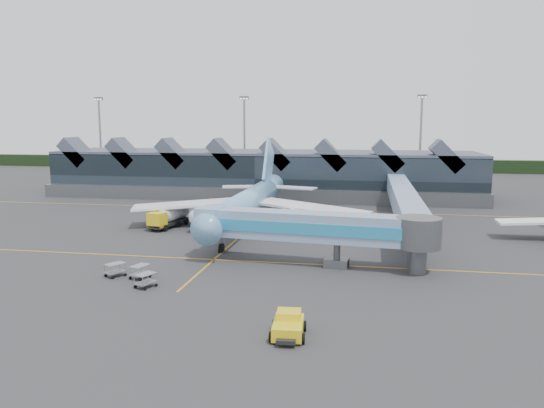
% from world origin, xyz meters
% --- Properties ---
extents(ground, '(260.00, 260.00, 0.00)m').
position_xyz_m(ground, '(0.00, 0.00, 0.00)').
color(ground, '#2A2A2D').
rests_on(ground, ground).
extents(taxi_stripes, '(120.00, 60.00, 0.01)m').
position_xyz_m(taxi_stripes, '(0.00, 10.00, 0.01)').
color(taxi_stripes, '#C48917').
rests_on(taxi_stripes, ground).
extents(tree_line_far, '(260.00, 4.00, 4.00)m').
position_xyz_m(tree_line_far, '(0.00, 110.00, 2.00)').
color(tree_line_far, black).
rests_on(tree_line_far, ground).
extents(terminal, '(90.00, 22.25, 12.52)m').
position_xyz_m(terminal, '(-5.07, 47.35, 4.88)').
color(terminal, black).
rests_on(terminal, ground).
extents(light_masts, '(132.40, 42.56, 22.45)m').
position_xyz_m(light_masts, '(21.00, 62.80, 12.49)').
color(light_masts, gray).
rests_on(light_masts, ground).
extents(main_airliner, '(36.53, 41.86, 13.49)m').
position_xyz_m(main_airliner, '(-0.08, 11.16, 3.96)').
color(main_airliner, '#6E99E0').
rests_on(main_airliner, ground).
extents(jet_bridge, '(27.08, 6.75, 6.05)m').
position_xyz_m(jet_bridge, '(12.97, -8.52, 4.17)').
color(jet_bridge, '#7698C5').
rests_on(jet_bridge, ground).
extents(fuel_truck, '(4.00, 9.21, 3.07)m').
position_xyz_m(fuel_truck, '(-11.95, 9.52, 1.72)').
color(fuel_truck, black).
rests_on(fuel_truck, ground).
extents(pushback_tug, '(2.77, 4.15, 1.77)m').
position_xyz_m(pushback_tug, '(11.72, -28.37, 0.80)').
color(pushback_tug, yellow).
rests_on(pushback_tug, ground).
extents(baggage_carts, '(6.62, 5.22, 1.37)m').
position_xyz_m(baggage_carts, '(-5.54, -17.34, 0.77)').
color(baggage_carts, gray).
rests_on(baggage_carts, ground).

